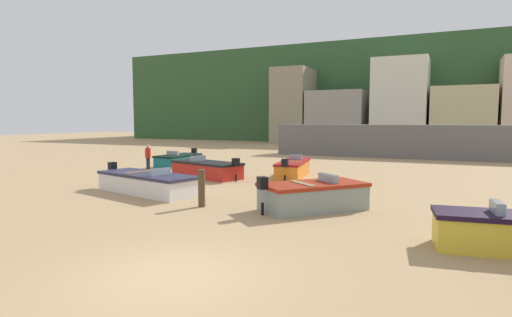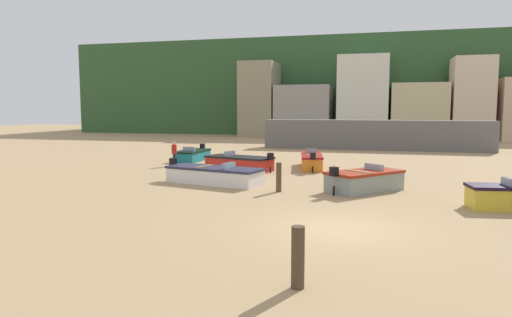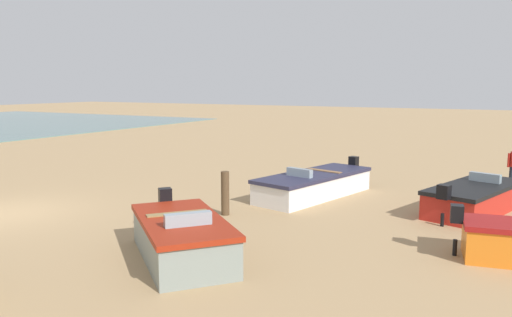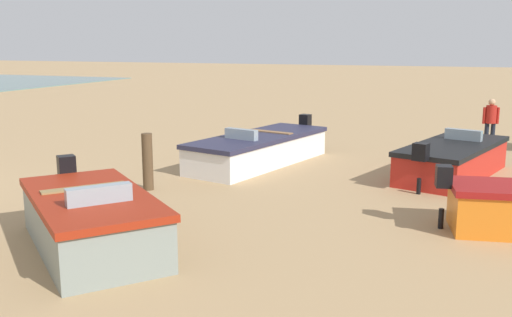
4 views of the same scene
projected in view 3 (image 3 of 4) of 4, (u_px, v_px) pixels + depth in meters
The scene contains 5 objects.
ground_plane at pixel (7, 214), 15.30m from camera, with size 160.00×160.00×0.00m, color tan.
boat_red_1 at pixel (475, 198), 15.46m from camera, with size 4.57×2.82×1.19m.
boat_white_3 at pixel (314, 185), 17.66m from camera, with size 5.39×2.87×1.16m.
boat_grey_4 at pixel (182, 238), 11.30m from camera, with size 3.70×3.90×1.26m.
mooring_post_mid_beach at pixel (225, 193), 15.11m from camera, with size 0.25×0.25×1.35m, color #503B26.
Camera 3 is at (9.48, 13.82, 3.92)m, focal length 34.91 mm.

